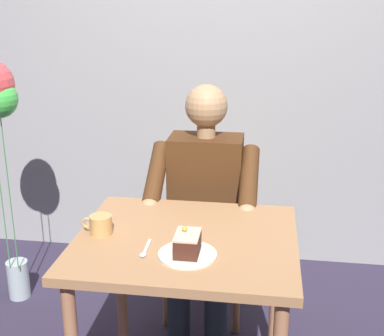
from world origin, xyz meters
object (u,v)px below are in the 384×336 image
(dessert_spoon, at_px, (145,251))
(dining_table, at_px, (186,262))
(seated_person, at_px, (204,207))
(coffee_cup, at_px, (100,224))
(chair, at_px, (207,222))
(cake_slice, at_px, (187,243))

(dessert_spoon, bearing_deg, dining_table, -132.80)
(dessert_spoon, bearing_deg, seated_person, -100.59)
(dessert_spoon, bearing_deg, coffee_cup, -31.01)
(seated_person, bearing_deg, dining_table, 90.00)
(chair, xyz_separation_m, coffee_cup, (0.34, 0.74, 0.30))
(chair, height_order, cake_slice, chair)
(chair, relative_size, dessert_spoon, 6.19)
(seated_person, relative_size, cake_slice, 9.93)
(dining_table, height_order, dessert_spoon, dessert_spoon)
(dining_table, bearing_deg, dessert_spoon, 47.20)
(dining_table, xyz_separation_m, chair, (0.00, -0.72, -0.16))
(dining_table, height_order, chair, chair)
(dining_table, xyz_separation_m, dessert_spoon, (0.13, 0.14, 0.11))
(cake_slice, bearing_deg, dessert_spoon, -2.83)
(seated_person, height_order, coffee_cup, seated_person)
(seated_person, height_order, dessert_spoon, seated_person)
(coffee_cup, height_order, dessert_spoon, coffee_cup)
(dining_table, xyz_separation_m, coffee_cup, (0.34, 0.02, 0.15))
(chair, distance_m, cake_slice, 0.93)
(coffee_cup, bearing_deg, dessert_spoon, 148.99)
(chair, distance_m, seated_person, 0.23)
(coffee_cup, bearing_deg, dining_table, -177.34)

